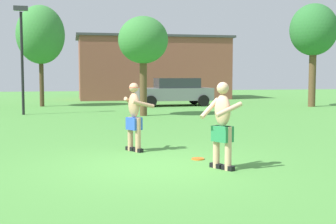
% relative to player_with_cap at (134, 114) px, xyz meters
% --- Properties ---
extents(ground_plane, '(80.00, 80.00, 0.00)m').
position_rel_player_with_cap_xyz_m(ground_plane, '(0.12, -1.82, -0.88)').
color(ground_plane, '#4C8E3D').
extents(player_with_cap, '(0.72, 0.74, 1.62)m').
position_rel_player_with_cap_xyz_m(player_with_cap, '(0.00, 0.00, 0.00)').
color(player_with_cap, black).
rests_on(player_with_cap, ground_plane).
extents(player_in_green, '(0.77, 0.70, 1.67)m').
position_rel_player_with_cap_xyz_m(player_in_green, '(1.36, -2.34, -0.00)').
color(player_in_green, black).
rests_on(player_in_green, ground_plane).
extents(frisbee, '(0.28, 0.28, 0.03)m').
position_rel_player_with_cap_xyz_m(frisbee, '(1.19, -1.30, -0.87)').
color(frisbee, orange).
rests_on(frisbee, ground_plane).
extents(car_gray_mid_lot, '(4.34, 2.11, 1.58)m').
position_rel_player_with_cap_xyz_m(car_gray_mid_lot, '(4.31, 14.76, -0.05)').
color(car_gray_mid_lot, slate).
rests_on(car_gray_mid_lot, ground_plane).
extents(lamp_post, '(0.60, 0.24, 4.79)m').
position_rel_player_with_cap_xyz_m(lamp_post, '(-3.56, 10.57, 2.13)').
color(lamp_post, black).
rests_on(lamp_post, ground_plane).
extents(outbuilding_behind_lot, '(11.08, 5.26, 4.53)m').
position_rel_player_with_cap_xyz_m(outbuilding_behind_lot, '(4.45, 22.68, 1.39)').
color(outbuilding_behind_lot, brown).
rests_on(outbuilding_behind_lot, ground_plane).
extents(tree_left_field, '(2.59, 2.59, 5.66)m').
position_rel_player_with_cap_xyz_m(tree_left_field, '(11.63, 12.46, 3.30)').
color(tree_left_field, brown).
rests_on(tree_left_field, ground_plane).
extents(tree_right_field, '(2.15, 2.15, 4.29)m').
position_rel_player_with_cap_xyz_m(tree_right_field, '(1.61, 8.95, 2.34)').
color(tree_right_field, brown).
rests_on(tree_right_field, ground_plane).
extents(tree_behind_players, '(2.65, 2.65, 5.60)m').
position_rel_player_with_cap_xyz_m(tree_behind_players, '(-3.07, 15.75, 3.09)').
color(tree_behind_players, '#4C3823').
rests_on(tree_behind_players, ground_plane).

